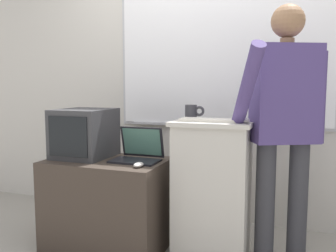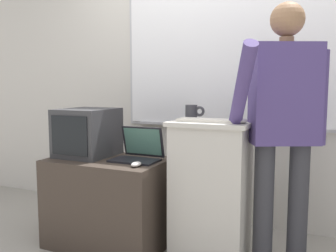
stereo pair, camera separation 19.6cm
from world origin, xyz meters
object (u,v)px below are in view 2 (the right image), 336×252
(person_presenter, at_px, (284,119))
(wireless_keyboard, at_px, (207,120))
(computer_mouse_by_keyboard, at_px, (242,121))
(lectern_podium, at_px, (211,191))
(computer_mouse_by_laptop, at_px, (136,164))
(side_desk, at_px, (109,202))
(coffee_mug, at_px, (192,112))
(laptop, at_px, (139,150))
(crt_monitor, at_px, (87,132))

(person_presenter, bearing_deg, wireless_keyboard, 165.88)
(person_presenter, distance_m, computer_mouse_by_keyboard, 0.27)
(lectern_podium, relative_size, computer_mouse_by_laptop, 9.91)
(side_desk, bearing_deg, coffee_mug, 21.63)
(laptop, xyz_separation_m, computer_mouse_by_laptop, (0.10, -0.21, -0.05))
(computer_mouse_by_laptop, relative_size, computer_mouse_by_keyboard, 1.00)
(computer_mouse_by_laptop, distance_m, coffee_mug, 0.58)
(lectern_podium, bearing_deg, computer_mouse_by_keyboard, -15.59)
(side_desk, relative_size, computer_mouse_by_laptop, 8.89)
(computer_mouse_by_keyboard, distance_m, coffee_mug, 0.46)
(person_presenter, distance_m, computer_mouse_by_laptop, 1.03)
(computer_mouse_by_laptop, bearing_deg, computer_mouse_by_keyboard, 15.32)
(computer_mouse_by_laptop, xyz_separation_m, crt_monitor, (-0.55, 0.19, 0.17))
(wireless_keyboard, bearing_deg, computer_mouse_by_laptop, -155.78)
(lectern_podium, xyz_separation_m, crt_monitor, (-1.00, -0.06, 0.37))
(wireless_keyboard, height_order, coffee_mug, coffee_mug)
(person_presenter, bearing_deg, lectern_podium, 160.07)
(laptop, relative_size, crt_monitor, 0.78)
(computer_mouse_by_keyboard, xyz_separation_m, crt_monitor, (-1.23, 0.00, -0.14))
(person_presenter, height_order, computer_mouse_by_laptop, person_presenter)
(person_presenter, xyz_separation_m, computer_mouse_by_laptop, (-0.93, -0.30, -0.32))
(lectern_podium, xyz_separation_m, side_desk, (-0.79, -0.10, -0.16))
(side_desk, height_order, crt_monitor, crt_monitor)
(person_presenter, relative_size, computer_mouse_by_laptop, 17.56)
(laptop, distance_m, computer_mouse_by_laptop, 0.24)
(lectern_podium, height_order, wireless_keyboard, wireless_keyboard)
(computer_mouse_by_keyboard, bearing_deg, lectern_podium, 164.41)
(computer_mouse_by_keyboard, bearing_deg, computer_mouse_by_laptop, -164.68)
(side_desk, bearing_deg, lectern_podium, 7.31)
(laptop, relative_size, coffee_mug, 2.32)
(computer_mouse_by_keyboard, relative_size, coffee_mug, 0.67)
(crt_monitor, bearing_deg, lectern_podium, 3.31)
(laptop, bearing_deg, lectern_podium, 3.69)
(wireless_keyboard, xyz_separation_m, computer_mouse_by_keyboard, (0.24, -0.01, 0.01))
(computer_mouse_by_laptop, bearing_deg, lectern_podium, 28.63)
(wireless_keyboard, relative_size, crt_monitor, 0.88)
(laptop, xyz_separation_m, crt_monitor, (-0.45, -0.02, 0.12))
(wireless_keyboard, xyz_separation_m, coffee_mug, (-0.17, 0.19, 0.04))
(side_desk, bearing_deg, computer_mouse_by_laptop, -24.32)
(lectern_podium, bearing_deg, laptop, -176.31)
(side_desk, xyz_separation_m, crt_monitor, (-0.22, 0.04, 0.53))
(person_presenter, bearing_deg, computer_mouse_by_keyboard, 178.55)
(side_desk, height_order, laptop, laptop)
(computer_mouse_by_laptop, relative_size, coffee_mug, 0.67)
(laptop, relative_size, computer_mouse_by_laptop, 3.44)
(crt_monitor, bearing_deg, person_presenter, 4.03)
(person_presenter, bearing_deg, crt_monitor, 158.53)
(computer_mouse_by_keyboard, xyz_separation_m, coffee_mug, (-0.42, 0.20, 0.03))
(person_presenter, height_order, computer_mouse_by_keyboard, person_presenter)
(lectern_podium, bearing_deg, coffee_mug, 144.96)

